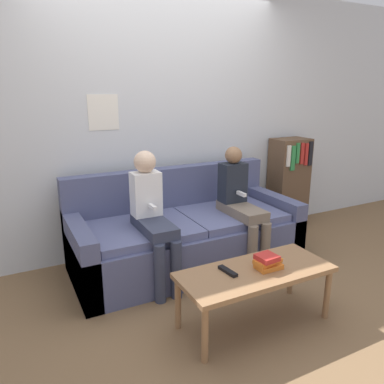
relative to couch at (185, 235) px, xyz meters
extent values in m
plane|color=brown|center=(0.00, -0.57, -0.29)|extent=(10.00, 10.00, 0.00)
cube|color=silver|center=(0.00, 0.54, 1.01)|extent=(8.00, 0.06, 2.60)
cube|color=white|center=(-0.58, 0.50, 1.12)|extent=(0.28, 0.00, 0.32)
cube|color=#4C5175|center=(0.00, -0.04, -0.08)|extent=(2.10, 0.90, 0.41)
cube|color=#4C5175|center=(0.00, 0.34, 0.36)|extent=(2.10, 0.14, 0.46)
cube|color=#4C5175|center=(-0.98, -0.04, 0.00)|extent=(0.14, 0.90, 0.57)
cube|color=#4C5175|center=(0.98, -0.04, 0.00)|extent=(0.14, 0.90, 0.57)
cube|color=slate|center=(-0.45, -0.08, 0.16)|extent=(0.89, 0.74, 0.07)
cube|color=slate|center=(0.45, -0.08, 0.16)|extent=(0.89, 0.74, 0.07)
cube|color=#8E6642|center=(0.02, -1.07, 0.11)|extent=(1.09, 0.46, 0.04)
cylinder|color=#8E6642|center=(-0.49, -1.27, -0.10)|extent=(0.04, 0.04, 0.38)
cylinder|color=#8E6642|center=(0.52, -1.27, -0.10)|extent=(0.04, 0.04, 0.38)
cylinder|color=#8E6642|center=(-0.49, -0.88, -0.10)|extent=(0.04, 0.04, 0.38)
cylinder|color=#8E6642|center=(0.52, -0.88, -0.10)|extent=(0.04, 0.04, 0.38)
cylinder|color=#33384C|center=(-0.47, -0.52, -0.05)|extent=(0.09, 0.09, 0.48)
cylinder|color=#33384C|center=(-0.33, -0.52, -0.05)|extent=(0.09, 0.09, 0.48)
cube|color=#33384C|center=(-0.40, -0.24, 0.24)|extent=(0.23, 0.55, 0.09)
cube|color=white|center=(-0.40, -0.07, 0.47)|extent=(0.24, 0.16, 0.38)
sphere|color=beige|center=(-0.40, -0.07, 0.75)|extent=(0.19, 0.19, 0.19)
cube|color=white|center=(-0.40, -0.22, 0.40)|extent=(0.03, 0.12, 0.03)
cylinder|color=#756656|center=(0.40, -0.52, -0.05)|extent=(0.09, 0.09, 0.48)
cylinder|color=#756656|center=(0.54, -0.52, -0.05)|extent=(0.09, 0.09, 0.48)
cube|color=#756656|center=(0.47, -0.24, 0.24)|extent=(0.23, 0.55, 0.09)
cube|color=#1E232D|center=(0.47, -0.07, 0.47)|extent=(0.24, 0.16, 0.37)
sphere|color=#8C6647|center=(0.47, -0.07, 0.74)|extent=(0.16, 0.16, 0.16)
cube|color=white|center=(0.47, -0.22, 0.40)|extent=(0.03, 0.12, 0.03)
cube|color=black|center=(-0.18, -1.02, 0.14)|extent=(0.06, 0.17, 0.02)
cube|color=orange|center=(0.11, -1.10, 0.15)|extent=(0.18, 0.12, 0.04)
cube|color=orange|center=(0.11, -1.08, 0.18)|extent=(0.20, 0.12, 0.03)
cube|color=red|center=(0.10, -1.09, 0.21)|extent=(0.15, 0.15, 0.04)
cube|color=brown|center=(1.53, 0.34, 0.24)|extent=(0.43, 0.29, 1.06)
cube|color=silver|center=(1.37, 0.19, 0.61)|extent=(0.04, 0.02, 0.23)
cube|color=#2D8442|center=(1.44, 0.19, 0.58)|extent=(0.05, 0.02, 0.28)
cube|color=#2D8442|center=(1.50, 0.19, 0.63)|extent=(0.04, 0.02, 0.23)
cube|color=red|center=(1.57, 0.19, 0.62)|extent=(0.04, 0.02, 0.24)
cube|color=red|center=(1.63, 0.19, 0.61)|extent=(0.04, 0.02, 0.25)
cube|color=black|center=(1.69, 0.19, 0.61)|extent=(0.05, 0.02, 0.27)
camera|label=1|loc=(-1.44, -2.96, 1.35)|focal=35.00mm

